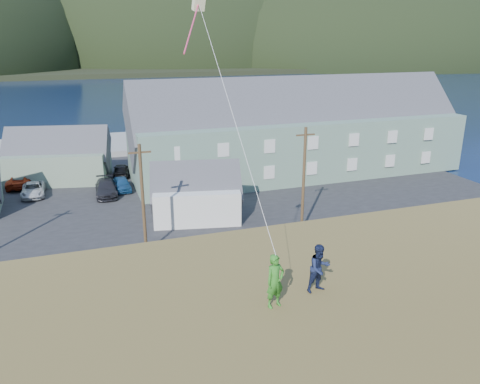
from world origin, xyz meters
name	(u,v)px	position (x,y,z in m)	size (l,w,h in m)	color
ground	(173,259)	(0.00, 0.00, 0.00)	(900.00, 900.00, 0.00)	#0A1638
grass_strip	(178,271)	(0.00, -2.00, 0.05)	(110.00, 8.00, 0.10)	#4C3D19
waterfront_lot	(142,191)	(0.00, 17.00, 0.06)	(72.00, 36.00, 0.12)	#28282B
wharf	(79,147)	(-6.00, 40.00, 0.45)	(26.00, 14.00, 0.90)	gray
far_shore	(81,60)	(0.00, 330.00, 1.00)	(900.00, 320.00, 2.00)	black
far_hills	(142,61)	(35.59, 279.38, 2.00)	(760.00, 265.00, 143.00)	black
lodge	(299,130)	(18.81, 18.16, 5.28)	(39.28, 11.35, 13.78)	gray
shed_white	(196,193)	(3.66, 7.39, 2.43)	(8.78, 6.69, 6.30)	silver
shed_palegreen_far	(58,157)	(-8.15, 23.93, 2.87)	(12.22, 8.46, 7.52)	gray
utility_poles	(130,197)	(-2.61, 1.50, 4.63)	(27.16, 0.24, 9.81)	#47331E
parked_cars	(61,182)	(-8.06, 20.54, 0.85)	(25.44, 12.26, 1.55)	#232328
kite_flyer_green	(275,281)	(-0.08, -18.90, 8.10)	(0.66, 0.43, 1.81)	#2C7921
kite_flyer_navy	(319,268)	(1.72, -18.50, 8.06)	(0.83, 0.65, 1.71)	#161E3E
kite_rig	(199,10)	(-0.72, -12.47, 16.49)	(0.92, 3.62, 10.29)	#ECEBB3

